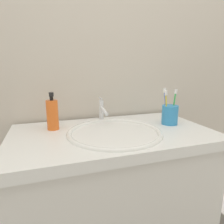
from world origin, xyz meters
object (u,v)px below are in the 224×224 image
Objects in this scene: toothbrush_green at (174,104)px; toothbrush_cup at (170,115)px; faucet at (102,110)px; toothbrush_yellow at (166,105)px; soap_dispenser at (52,114)px; toothbrush_blue at (165,103)px.

toothbrush_cup is at bearing 175.98° from toothbrush_green.
faucet is at bearing 153.21° from toothbrush_cup.
toothbrush_yellow is 0.98× the size of soap_dispenser.
faucet is 1.47× the size of toothbrush_cup.
soap_dispenser is at bearing -165.63° from faucet.
toothbrush_green is at bearing 10.63° from toothbrush_yellow.
toothbrush_blue is at bearing 149.44° from toothbrush_green.
soap_dispenser is (-0.26, -0.07, 0.01)m from faucet.
toothbrush_blue reaches higher than toothbrush_cup.
toothbrush_yellow is 0.05m from toothbrush_green.
faucet is at bearing 14.37° from soap_dispenser.
toothbrush_cup is at bearing -26.79° from faucet.
faucet is at bearing 154.97° from toothbrush_blue.
toothbrush_cup is 0.06m from toothbrush_green.
toothbrush_green is at bearing -25.65° from faucet.
toothbrush_yellow is at bearing -31.02° from faucet.
soap_dispenser is (-0.58, 0.10, 0.02)m from toothbrush_cup.
soap_dispenser is at bearing 170.79° from toothbrush_green.
toothbrush_cup is 0.07m from toothbrush_yellow.
toothbrush_blue is 1.02× the size of soap_dispenser.
faucet is 0.27m from soap_dispenser.
faucet is 0.34m from toothbrush_blue.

